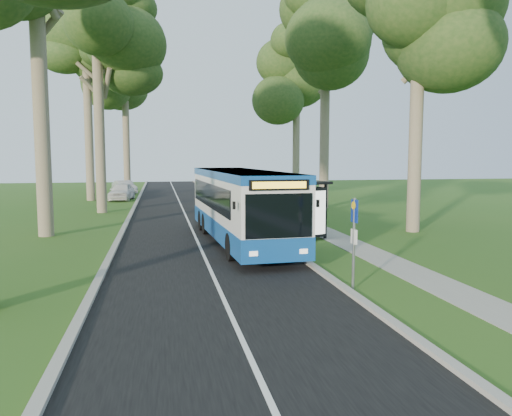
{
  "coord_description": "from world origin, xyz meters",
  "views": [
    {
      "loc": [
        -5.12,
        -17.15,
        3.8
      ],
      "look_at": [
        -1.06,
        3.77,
        1.6
      ],
      "focal_mm": 35.0,
      "sensor_mm": 36.0,
      "label": 1
    }
  ],
  "objects_px": {
    "bus_stop_sign": "(354,233)",
    "bus_shelter": "(303,198)",
    "car_silver": "(124,187)",
    "litter_bin": "(277,221)",
    "bus": "(240,206)",
    "car_white": "(122,191)"
  },
  "relations": [
    {
      "from": "bus",
      "to": "bus_stop_sign",
      "type": "distance_m",
      "value": 8.48
    },
    {
      "from": "car_white",
      "to": "litter_bin",
      "type": "bearing_deg",
      "value": -58.72
    },
    {
      "from": "bus_shelter",
      "to": "litter_bin",
      "type": "relative_size",
      "value": 4.11
    },
    {
      "from": "bus_shelter",
      "to": "litter_bin",
      "type": "bearing_deg",
      "value": 77.62
    },
    {
      "from": "bus_stop_sign",
      "to": "car_white",
      "type": "xyz_separation_m",
      "value": [
        -8.68,
        31.71,
        -0.87
      ]
    },
    {
      "from": "bus_shelter",
      "to": "car_white",
      "type": "distance_m",
      "value": 24.65
    },
    {
      "from": "car_silver",
      "to": "bus",
      "type": "bearing_deg",
      "value": -97.77
    },
    {
      "from": "bus_shelter",
      "to": "car_silver",
      "type": "bearing_deg",
      "value": 84.82
    },
    {
      "from": "bus",
      "to": "car_silver",
      "type": "xyz_separation_m",
      "value": [
        -6.97,
        30.69,
        -0.96
      ]
    },
    {
      "from": "bus_stop_sign",
      "to": "car_white",
      "type": "bearing_deg",
      "value": 101.29
    },
    {
      "from": "bus_stop_sign",
      "to": "bus_shelter",
      "type": "height_order",
      "value": "bus_shelter"
    },
    {
      "from": "bus",
      "to": "litter_bin",
      "type": "xyz_separation_m",
      "value": [
        2.55,
        3.61,
        -1.22
      ]
    },
    {
      "from": "bus_shelter",
      "to": "car_silver",
      "type": "distance_m",
      "value": 31.48
    },
    {
      "from": "bus",
      "to": "bus_shelter",
      "type": "relative_size",
      "value": 3.46
    },
    {
      "from": "bus",
      "to": "car_silver",
      "type": "distance_m",
      "value": 31.48
    },
    {
      "from": "litter_bin",
      "to": "car_silver",
      "type": "relative_size",
      "value": 0.2
    },
    {
      "from": "bus_shelter",
      "to": "car_white",
      "type": "xyz_separation_m",
      "value": [
        -9.83,
        22.57,
        -1.12
      ]
    },
    {
      "from": "bus_shelter",
      "to": "car_silver",
      "type": "height_order",
      "value": "bus_shelter"
    },
    {
      "from": "bus_stop_sign",
      "to": "litter_bin",
      "type": "height_order",
      "value": "bus_stop_sign"
    },
    {
      "from": "bus_shelter",
      "to": "bus_stop_sign",
      "type": "bearing_deg",
      "value": -121.0
    },
    {
      "from": "car_silver",
      "to": "litter_bin",
      "type": "bearing_deg",
      "value": -91.19
    },
    {
      "from": "car_white",
      "to": "car_silver",
      "type": "bearing_deg",
      "value": 98.18
    }
  ]
}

